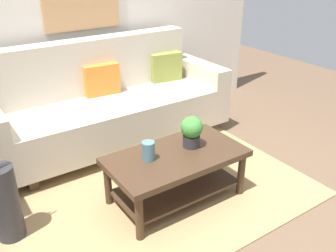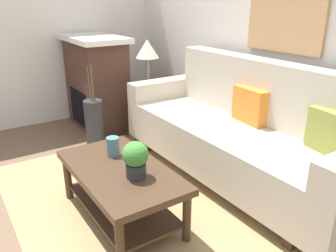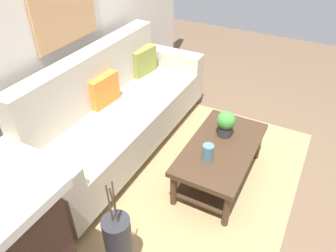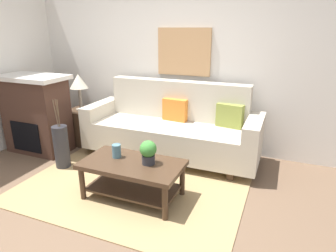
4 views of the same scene
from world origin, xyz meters
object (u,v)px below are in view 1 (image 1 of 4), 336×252
at_px(potted_plant_tabletop, 192,131).
at_px(coffee_table, 176,167).
at_px(throw_pillow_olive, 166,67).
at_px(tabletop_vase, 148,151).
at_px(floor_vase, 5,204).
at_px(couch, 109,106).
at_px(throw_pillow_orange, 102,80).

bearing_deg(potted_plant_tabletop, coffee_table, -167.87).
distance_m(throw_pillow_olive, tabletop_vase, 1.62).
height_order(coffee_table, floor_vase, floor_vase).
relative_size(couch, throw_pillow_olive, 6.90).
xyz_separation_m(tabletop_vase, potted_plant_tabletop, (0.40, -0.01, 0.07)).
relative_size(potted_plant_tabletop, floor_vase, 0.45).
distance_m(throw_pillow_orange, throw_pillow_olive, 0.79).
bearing_deg(couch, floor_vase, -144.17).
bearing_deg(coffee_table, floor_vase, 166.47).
relative_size(couch, potted_plant_tabletop, 9.48).
bearing_deg(coffee_table, potted_plant_tabletop, 12.13).
bearing_deg(couch, throw_pillow_olive, 8.90).
xyz_separation_m(throw_pillow_olive, floor_vase, (-2.03, -1.02, -0.39)).
height_order(potted_plant_tabletop, floor_vase, potted_plant_tabletop).
distance_m(throw_pillow_olive, coffee_table, 1.57).
bearing_deg(coffee_table, throw_pillow_olive, 59.23).
bearing_deg(couch, tabletop_vase, -100.63).
relative_size(throw_pillow_olive, potted_plant_tabletop, 1.37).
xyz_separation_m(throw_pillow_olive, tabletop_vase, (-1.01, -1.26, -0.17)).
relative_size(throw_pillow_olive, floor_vase, 0.61).
xyz_separation_m(coffee_table, floor_vase, (-1.25, 0.30, -0.02)).
xyz_separation_m(throw_pillow_orange, tabletop_vase, (-0.21, -1.26, -0.17)).
height_order(throw_pillow_olive, potted_plant_tabletop, throw_pillow_olive).
bearing_deg(coffee_table, throw_pillow_orange, 90.37).
height_order(throw_pillow_orange, potted_plant_tabletop, throw_pillow_orange).
distance_m(coffee_table, tabletop_vase, 0.30).
distance_m(throw_pillow_olive, potted_plant_tabletop, 1.42).
xyz_separation_m(couch, throw_pillow_orange, (0.00, 0.12, 0.25)).
bearing_deg(floor_vase, couch, 35.83).
xyz_separation_m(coffee_table, potted_plant_tabletop, (0.18, 0.04, 0.26)).
bearing_deg(throw_pillow_orange, couch, -90.00).
xyz_separation_m(tabletop_vase, floor_vase, (-1.02, 0.25, -0.21)).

